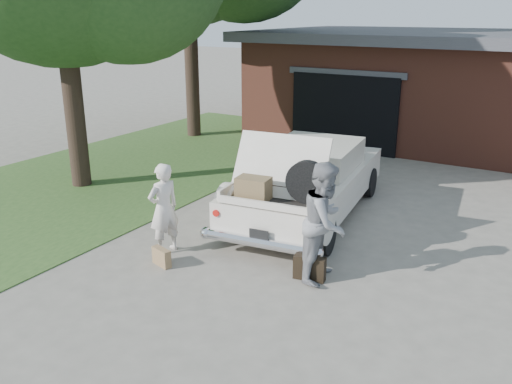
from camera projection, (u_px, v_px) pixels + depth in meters
The scene contains 8 objects.
ground at pixel (237, 267), 8.71m from camera, with size 90.00×90.00×0.00m, color gray.
grass_strip at pixel (120, 171), 13.83m from camera, with size 6.00×16.00×0.02m, color #2D4C1E.
house at pixel (461, 86), 17.00m from camera, with size 12.80×7.80×3.30m.
sedan at pixel (308, 181), 10.66m from camera, with size 2.52×5.17×1.93m.
woman_left at pixel (164, 209), 9.03m from camera, with size 0.57×0.37×1.56m, color silver.
woman_right at pixel (325, 222), 8.08m from camera, with size 0.90×0.70×1.84m, color gray.
suitcase_left at pixel (162, 257), 8.72m from camera, with size 0.38×0.12×0.29m, color #9B784F.
suitcase_right at pixel (310, 268), 8.25m from camera, with size 0.49×0.16×0.38m, color black.
Camera 1 is at (4.33, -6.58, 3.92)m, focal length 38.00 mm.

